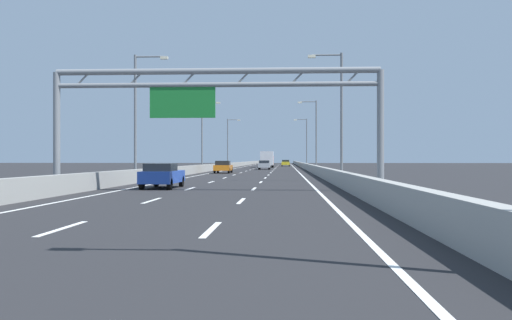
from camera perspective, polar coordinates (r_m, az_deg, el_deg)
name	(u,v)px	position (r m, az deg, el deg)	size (l,w,h in m)	color
ground_plane	(266,168)	(100.76, 0.98, -0.84)	(260.00, 260.00, 0.00)	#262628
lane_dash_left_1	(63,228)	(14.33, -19.10, -6.61)	(0.16, 3.00, 0.01)	white
lane_dash_left_2	(152,201)	(22.89, -10.57, -4.09)	(0.16, 3.00, 0.01)	white
lane_dash_left_3	(190,189)	(31.69, -6.74, -2.92)	(0.16, 3.00, 0.01)	white
lane_dash_left_4	(211,182)	(40.58, -4.59, -2.25)	(0.16, 3.00, 0.01)	white
lane_dash_left_5	(225,178)	(49.51, -3.21, -1.83)	(0.16, 3.00, 0.01)	white
lane_dash_left_6	(234,175)	(58.46, -2.26, -1.53)	(0.16, 3.00, 0.01)	white
lane_dash_left_7	(241,173)	(67.42, -1.55, -1.31)	(0.16, 3.00, 0.01)	white
lane_dash_left_8	(246,171)	(76.39, -1.02, -1.14)	(0.16, 3.00, 0.01)	white
lane_dash_left_9	(250,170)	(85.37, -0.59, -1.01)	(0.16, 3.00, 0.01)	white
lane_dash_left_10	(254,169)	(94.35, -0.25, -0.90)	(0.16, 3.00, 0.01)	white
lane_dash_left_11	(256,168)	(103.34, 0.03, -0.82)	(0.16, 3.00, 0.01)	white
lane_dash_left_12	(259,167)	(112.33, 0.27, -0.74)	(0.16, 3.00, 0.01)	white
lane_dash_left_13	(261,167)	(121.32, 0.47, -0.68)	(0.16, 3.00, 0.01)	white
lane_dash_left_14	(262,166)	(130.31, 0.65, -0.62)	(0.16, 3.00, 0.01)	white
lane_dash_left_15	(264,166)	(139.30, 0.80, -0.58)	(0.16, 3.00, 0.01)	white
lane_dash_left_16	(265,165)	(148.29, 0.93, -0.53)	(0.16, 3.00, 0.01)	white
lane_dash_left_17	(266,165)	(157.29, 1.05, -0.50)	(0.16, 3.00, 0.01)	white
lane_dash_right_1	(211,229)	(13.41, -4.58, -7.06)	(0.16, 3.00, 0.01)	white
lane_dash_right_2	(241,201)	(22.32, -1.52, -4.19)	(0.16, 3.00, 0.01)	white
lane_dash_right_3	(254,189)	(31.28, -0.22, -2.96)	(0.16, 3.00, 0.01)	white
lane_dash_right_4	(261,182)	(40.26, 0.50, -2.27)	(0.16, 3.00, 0.01)	white
lane_dash_right_5	(265,178)	(49.25, 0.96, -1.84)	(0.16, 3.00, 0.01)	white
lane_dash_right_6	(268,175)	(58.24, 1.27, -1.53)	(0.16, 3.00, 0.01)	white
lane_dash_right_7	(271,173)	(67.23, 1.51, -1.31)	(0.16, 3.00, 0.01)	white
lane_dash_right_8	(272,171)	(76.23, 1.68, -1.15)	(0.16, 3.00, 0.01)	white
lane_dash_right_9	(274,170)	(85.22, 1.82, -1.01)	(0.16, 3.00, 0.01)	white
lane_dash_right_10	(275,169)	(94.22, 1.94, -0.91)	(0.16, 3.00, 0.01)	white
lane_dash_right_11	(276,168)	(103.22, 2.03, -0.82)	(0.16, 3.00, 0.01)	white
lane_dash_right_12	(277,167)	(112.21, 2.11, -0.74)	(0.16, 3.00, 0.01)	white
lane_dash_right_13	(277,167)	(121.21, 2.17, -0.68)	(0.16, 3.00, 0.01)	white
lane_dash_right_14	(278,166)	(130.21, 2.23, -0.62)	(0.16, 3.00, 0.01)	white
lane_dash_right_15	(278,166)	(139.21, 2.28, -0.58)	(0.16, 3.00, 0.01)	white
lane_dash_right_16	(279,165)	(148.21, 2.32, -0.53)	(0.16, 3.00, 0.01)	white
lane_dash_right_17	(279,165)	(157.21, 2.36, -0.50)	(0.16, 3.00, 0.01)	white
edge_line_left	(230,169)	(89.14, -2.67, -0.96)	(0.16, 176.00, 0.01)	white
edge_line_right	(296,169)	(88.72, 4.10, -0.97)	(0.16, 176.00, 0.01)	white
barrier_left	(233,165)	(111.19, -2.39, -0.51)	(0.45, 220.00, 0.95)	#9E9E99
barrier_right	(302,165)	(110.74, 4.73, -0.51)	(0.45, 220.00, 0.95)	#9E9E99
sign_gantry	(212,97)	(29.03, -4.52, 6.42)	(17.11, 0.36, 6.36)	gray
streetlamp_left_mid	(138,109)	(43.03, -11.90, 5.07)	(2.58, 0.28, 9.50)	slate
streetlamp_right_mid	(338,108)	(41.78, 8.40, 5.22)	(2.58, 0.28, 9.50)	slate
streetlamp_left_far	(204,131)	(76.00, -5.35, 2.92)	(2.58, 0.28, 9.50)	slate
streetlamp_right_far	(315,131)	(75.30, 5.98, 2.94)	(2.58, 0.28, 9.50)	slate
streetlamp_left_distant	(229,140)	(109.41, -2.78, 2.06)	(2.58, 0.28, 9.50)	slate
streetlamp_right_distant	(305,140)	(108.92, 5.06, 2.07)	(2.58, 0.28, 9.50)	slate
red_car	(269,163)	(128.53, 1.31, -0.28)	(1.80, 4.28, 1.58)	red
silver_car	(264,165)	(88.24, 0.86, -0.49)	(1.78, 4.40, 1.43)	#A8ADB2
yellow_car	(286,163)	(126.95, 3.04, -0.31)	(1.84, 4.69, 1.45)	yellow
blue_car	(162,175)	(32.46, -9.53, -1.55)	(1.77, 4.54, 1.42)	#2347AD
orange_car	(223,167)	(66.02, -3.36, -0.70)	(1.86, 4.28, 1.46)	orange
box_truck	(267,159)	(108.59, 1.14, 0.12)	(2.39, 8.70, 3.11)	#B21E19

